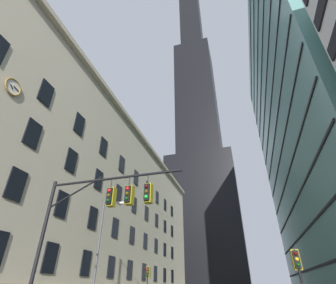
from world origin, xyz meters
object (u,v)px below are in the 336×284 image
at_px(traffic_signal_mast, 102,209).
at_px(street_lamppost, 102,243).
at_px(traffic_light_far_left, 148,275).
at_px(traffic_light_near_right, 297,264).

distance_m(traffic_signal_mast, street_lamppost, 9.17).
bearing_deg(traffic_light_far_left, street_lamppost, -99.59).
distance_m(traffic_light_near_right, street_lamppost, 14.80).
relative_size(traffic_light_near_right, traffic_light_far_left, 0.97).
xyz_separation_m(traffic_light_far_left, street_lamppost, (-1.31, -7.75, 2.03)).
distance_m(traffic_signal_mast, traffic_light_far_left, 16.24).
bearing_deg(street_lamppost, traffic_signal_mast, -60.69).
bearing_deg(traffic_light_near_right, traffic_light_far_left, 139.26).
xyz_separation_m(traffic_signal_mast, traffic_light_far_left, (-3.18, 15.74, -2.45)).
bearing_deg(traffic_light_far_left, traffic_signal_mast, -78.59).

